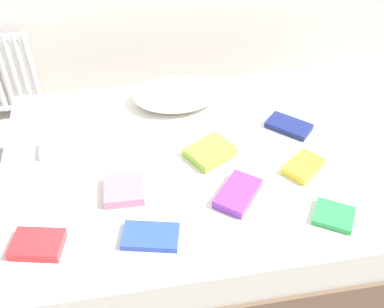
% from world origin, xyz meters
% --- Properties ---
extents(ground_plane, '(8.00, 8.00, 0.00)m').
position_xyz_m(ground_plane, '(0.00, 0.00, 0.00)').
color(ground_plane, '#9E998E').
extents(bed, '(2.00, 1.50, 0.50)m').
position_xyz_m(bed, '(0.00, 0.00, 0.25)').
color(bed, brown).
rests_on(bed, ground).
extents(radiator, '(0.42, 0.04, 0.59)m').
position_xyz_m(radiator, '(-1.13, 1.20, 0.38)').
color(radiator, white).
rests_on(radiator, ground).
extents(pillow, '(0.52, 0.35, 0.13)m').
position_xyz_m(pillow, '(-0.01, 0.50, 0.57)').
color(pillow, white).
rests_on(pillow, bed).
extents(textbook_purple, '(0.27, 0.28, 0.05)m').
position_xyz_m(textbook_purple, '(0.16, -0.31, 0.52)').
color(textbook_purple, purple).
rests_on(textbook_purple, bed).
extents(textbook_white, '(0.25, 0.14, 0.04)m').
position_xyz_m(textbook_white, '(-0.66, 0.17, 0.52)').
color(textbook_white, white).
rests_on(textbook_white, bed).
extents(textbook_yellow, '(0.24, 0.23, 0.04)m').
position_xyz_m(textbook_yellow, '(0.53, -0.18, 0.52)').
color(textbook_yellow, yellow).
rests_on(textbook_yellow, bed).
extents(textbook_lime, '(0.29, 0.27, 0.05)m').
position_xyz_m(textbook_lime, '(0.09, 0.00, 0.52)').
color(textbook_lime, '#8CC638').
rests_on(textbook_lime, bed).
extents(textbook_pink, '(0.19, 0.20, 0.05)m').
position_xyz_m(textbook_pink, '(-0.37, -0.19, 0.52)').
color(textbook_pink, pink).
rests_on(textbook_pink, bed).
extents(textbook_navy, '(0.27, 0.26, 0.03)m').
position_xyz_m(textbook_navy, '(0.56, 0.15, 0.52)').
color(textbook_navy, navy).
rests_on(textbook_navy, bed).
extents(textbook_red, '(0.24, 0.19, 0.04)m').
position_xyz_m(textbook_red, '(-0.75, -0.45, 0.52)').
color(textbook_red, red).
rests_on(textbook_red, bed).
extents(textbook_blue, '(0.27, 0.20, 0.03)m').
position_xyz_m(textbook_blue, '(-0.27, -0.48, 0.52)').
color(textbook_blue, '#2847B7').
rests_on(textbook_blue, bed).
extents(textbook_green, '(0.23, 0.22, 0.03)m').
position_xyz_m(textbook_green, '(0.55, -0.51, 0.51)').
color(textbook_green, green).
rests_on(textbook_green, bed).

